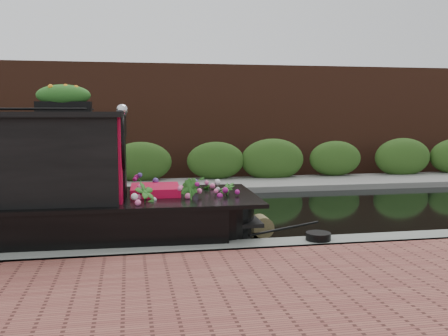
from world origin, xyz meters
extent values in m
plane|color=black|center=(0.00, 0.00, 0.00)|extent=(80.00, 80.00, 0.00)
cube|color=slate|center=(0.00, -3.30, 0.00)|extent=(40.00, 0.60, 0.50)
cube|color=slate|center=(0.00, 4.20, 0.00)|extent=(40.00, 2.40, 0.34)
cube|color=#2C4F1A|center=(0.00, 5.10, 0.00)|extent=(40.00, 1.10, 2.80)
cube|color=#4D271A|center=(0.00, 7.20, 0.00)|extent=(40.00, 1.00, 8.00)
cube|color=red|center=(-0.57, -1.92, 1.52)|extent=(0.12, 1.87, 1.44)
cube|color=black|center=(-1.99, -2.87, 1.60)|extent=(0.96, 0.06, 0.59)
cube|color=red|center=(-0.02, -1.92, 0.75)|extent=(0.88, 0.99, 0.53)
sphere|color=silver|center=(-0.56, -2.07, 2.36)|extent=(0.19, 0.19, 0.19)
sphere|color=silver|center=(-0.56, -1.77, 2.36)|extent=(0.19, 0.19, 0.19)
cube|color=black|center=(-1.53, -1.92, 2.41)|extent=(0.92, 0.28, 0.17)
ellipsoid|color=orange|center=(-1.53, -1.92, 2.62)|extent=(1.00, 0.28, 0.26)
imported|color=#2E6D24|center=(-0.22, -2.75, 0.84)|extent=(0.45, 0.44, 0.72)
imported|color=#2E6D24|center=(0.52, -2.51, 0.84)|extent=(0.43, 0.48, 0.71)
imported|color=#2E6D24|center=(0.94, -1.40, 0.76)|extent=(0.53, 0.47, 0.57)
imported|color=#2E6D24|center=(1.23, -2.20, 0.77)|extent=(0.44, 0.44, 0.59)
imported|color=#2E6D24|center=(-0.19, -1.24, 0.77)|extent=(0.26, 0.34, 0.57)
cylinder|color=olive|center=(1.94, -1.92, 0.20)|extent=(0.39, 0.41, 0.39)
cylinder|color=black|center=(2.54, -3.27, 0.31)|extent=(0.41, 0.41, 0.12)
camera|label=1|loc=(-0.46, -10.77, 2.31)|focal=40.00mm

